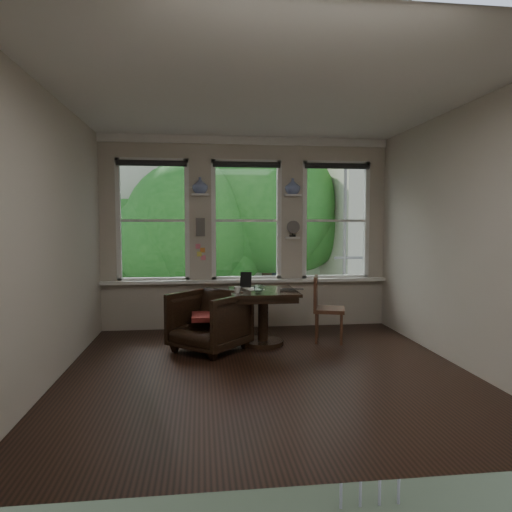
{
  "coord_description": "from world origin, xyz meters",
  "views": [
    {
      "loc": [
        -0.72,
        -4.97,
        1.66
      ],
      "look_at": [
        -0.01,
        0.9,
        1.23
      ],
      "focal_mm": 32.0,
      "sensor_mm": 36.0,
      "label": 1
    }
  ],
  "objects": [
    {
      "name": "ground",
      "position": [
        0.0,
        0.0,
        0.0
      ],
      "size": [
        4.5,
        4.5,
        0.0
      ],
      "primitive_type": "plane",
      "color": "black",
      "rests_on": "ground"
    },
    {
      "name": "ceiling",
      "position": [
        0.0,
        0.0,
        3.0
      ],
      "size": [
        4.5,
        4.5,
        0.0
      ],
      "primitive_type": "plane",
      "rotation": [
        3.14,
        0.0,
        0.0
      ],
      "color": "silver",
      "rests_on": "ground"
    },
    {
      "name": "wall_back",
      "position": [
        0.0,
        2.25,
        1.5
      ],
      "size": [
        4.5,
        0.0,
        4.5
      ],
      "primitive_type": "plane",
      "rotation": [
        1.57,
        0.0,
        0.0
      ],
      "color": "#C1B3A5",
      "rests_on": "ground"
    },
    {
      "name": "wall_front",
      "position": [
        0.0,
        -2.25,
        1.5
      ],
      "size": [
        4.5,
        0.0,
        4.5
      ],
      "primitive_type": "plane",
      "rotation": [
        -1.57,
        0.0,
        0.0
      ],
      "color": "#C1B3A5",
      "rests_on": "ground"
    },
    {
      "name": "wall_left",
      "position": [
        -2.25,
        0.0,
        1.5
      ],
      "size": [
        0.0,
        4.5,
        4.5
      ],
      "primitive_type": "plane",
      "rotation": [
        1.57,
        0.0,
        1.57
      ],
      "color": "#C1B3A5",
      "rests_on": "ground"
    },
    {
      "name": "wall_right",
      "position": [
        2.25,
        0.0,
        1.5
      ],
      "size": [
        0.0,
        4.5,
        4.5
      ],
      "primitive_type": "plane",
      "rotation": [
        1.57,
        0.0,
        -1.57
      ],
      "color": "#C1B3A5",
      "rests_on": "ground"
    },
    {
      "name": "window_left",
      "position": [
        -1.45,
        2.25,
        1.7
      ],
      "size": [
        1.1,
        0.12,
        1.9
      ],
      "primitive_type": null,
      "color": "white",
      "rests_on": "ground"
    },
    {
      "name": "window_center",
      "position": [
        0.0,
        2.25,
        1.7
      ],
      "size": [
        1.1,
        0.12,
        1.9
      ],
      "primitive_type": null,
      "color": "white",
      "rests_on": "ground"
    },
    {
      "name": "window_right",
      "position": [
        1.45,
        2.25,
        1.7
      ],
      "size": [
        1.1,
        0.12,
        1.9
      ],
      "primitive_type": null,
      "color": "white",
      "rests_on": "ground"
    },
    {
      "name": "shelf_left",
      "position": [
        -0.72,
        2.15,
        2.1
      ],
      "size": [
        0.26,
        0.16,
        0.03
      ],
      "primitive_type": "cube",
      "color": "white",
      "rests_on": "ground"
    },
    {
      "name": "shelf_right",
      "position": [
        0.72,
        2.15,
        2.1
      ],
      "size": [
        0.26,
        0.16,
        0.03
      ],
      "primitive_type": "cube",
      "color": "white",
      "rests_on": "ground"
    },
    {
      "name": "intercom",
      "position": [
        -0.72,
        2.18,
        1.6
      ],
      "size": [
        0.14,
        0.06,
        0.28
      ],
      "primitive_type": "cube",
      "color": "#59544F",
      "rests_on": "ground"
    },
    {
      "name": "sticky_notes",
      "position": [
        -0.72,
        2.19,
        1.25
      ],
      "size": [
        0.16,
        0.01,
        0.24
      ],
      "primitive_type": null,
      "color": "pink",
      "rests_on": "ground"
    },
    {
      "name": "desk_fan",
      "position": [
        0.72,
        2.13,
        1.53
      ],
      "size": [
        0.2,
        0.2,
        0.24
      ],
      "primitive_type": null,
      "color": "#59544F",
      "rests_on": "ground"
    },
    {
      "name": "vase_left",
      "position": [
        -0.72,
        2.15,
        2.24
      ],
      "size": [
        0.24,
        0.24,
        0.25
      ],
      "primitive_type": "imported",
      "color": "silver",
      "rests_on": "shelf_left"
    },
    {
      "name": "vase_right",
      "position": [
        0.72,
        2.15,
        2.24
      ],
      "size": [
        0.24,
        0.24,
        0.25
      ],
      "primitive_type": "imported",
      "color": "silver",
      "rests_on": "shelf_right"
    },
    {
      "name": "table",
      "position": [
        0.12,
        1.13,
        0.38
      ],
      "size": [
        0.9,
        0.9,
        0.75
      ],
      "primitive_type": null,
      "color": "black",
      "rests_on": "ground"
    },
    {
      "name": "armchair_left",
      "position": [
        -0.62,
        0.91,
        0.39
      ],
      "size": [
        1.19,
        1.19,
        0.78
      ],
      "primitive_type": "imported",
      "rotation": [
        0.0,
        0.0,
        -0.73
      ],
      "color": "black",
      "rests_on": "ground"
    },
    {
      "name": "cushion_red",
      "position": [
        -0.62,
        0.91,
        0.45
      ],
      "size": [
        0.45,
        0.45,
        0.06
      ],
      "primitive_type": "cube",
      "color": "maroon",
      "rests_on": "armchair_left"
    },
    {
      "name": "side_chair_right",
      "position": [
        1.06,
        1.17,
        0.46
      ],
      "size": [
        0.53,
        0.53,
        0.92
      ],
      "primitive_type": null,
      "rotation": [
        0.0,
        0.0,
        1.27
      ],
      "color": "#472519",
      "rests_on": "ground"
    },
    {
      "name": "laptop",
      "position": [
        0.49,
        1.0,
        0.76
      ],
      "size": [
        0.35,
        0.26,
        0.03
      ],
      "primitive_type": "imported",
      "rotation": [
        0.0,
        0.0,
        -0.2
      ],
      "color": "black",
      "rests_on": "table"
    },
    {
      "name": "mug",
      "position": [
        -0.25,
        0.91,
        0.79
      ],
      "size": [
        0.09,
        0.09,
        0.09
      ],
      "primitive_type": "imported",
      "rotation": [
        0.0,
        0.0,
        0.04
      ],
      "color": "white",
      "rests_on": "table"
    },
    {
      "name": "drinking_glass",
      "position": [
        0.03,
        0.94,
        0.8
      ],
      "size": [
        0.16,
        0.16,
        0.1
      ],
      "primitive_type": "imported",
      "rotation": [
        0.0,
        0.0,
        0.34
      ],
      "color": "white",
      "rests_on": "table"
    },
    {
      "name": "tablet",
      "position": [
        -0.09,
        1.42,
        0.86
      ],
      "size": [
        0.17,
        0.12,
        0.22
      ],
      "primitive_type": "cube",
      "rotation": [
        -0.26,
        0.0,
        -0.28
      ],
      "color": "black",
      "rests_on": "table"
    },
    {
      "name": "papers",
      "position": [
        -0.01,
        1.28,
        0.75
      ],
      "size": [
        0.3,
        0.35,
        0.0
      ],
      "primitive_type": "cube",
      "rotation": [
        0.0,
        0.0,
        0.31
      ],
      "color": "silver",
      "rests_on": "table"
    }
  ]
}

